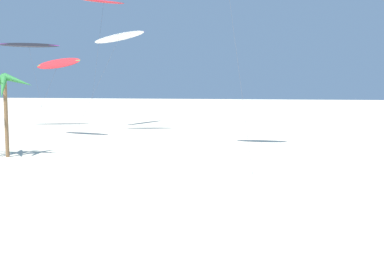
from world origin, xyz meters
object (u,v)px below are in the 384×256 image
(palm_tree_0, at_px, (6,88))
(flying_kite_0, at_px, (28,45))
(flying_kite_6, at_px, (104,2))
(flying_kite_8, at_px, (58,63))
(flying_kite_4, at_px, (119,37))

(palm_tree_0, distance_m, flying_kite_0, 25.11)
(flying_kite_0, height_order, flying_kite_6, flying_kite_6)
(flying_kite_0, xyz_separation_m, flying_kite_8, (8.25, -9.50, -2.71))
(flying_kite_0, height_order, flying_kite_4, flying_kite_4)
(flying_kite_4, bearing_deg, flying_kite_0, 163.08)
(flying_kite_4, bearing_deg, palm_tree_0, -100.70)
(palm_tree_0, relative_size, flying_kite_0, 0.60)
(flying_kite_4, relative_size, flying_kite_8, 1.38)
(flying_kite_8, bearing_deg, palm_tree_0, -83.23)
(palm_tree_0, distance_m, flying_kite_8, 13.36)
(flying_kite_4, bearing_deg, flying_kite_6, 125.04)
(palm_tree_0, relative_size, flying_kite_4, 0.55)
(palm_tree_0, distance_m, flying_kite_4, 19.64)
(flying_kite_6, bearing_deg, flying_kite_8, -98.27)
(flying_kite_8, bearing_deg, flying_kite_4, 47.20)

